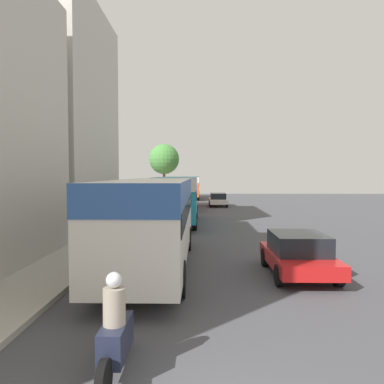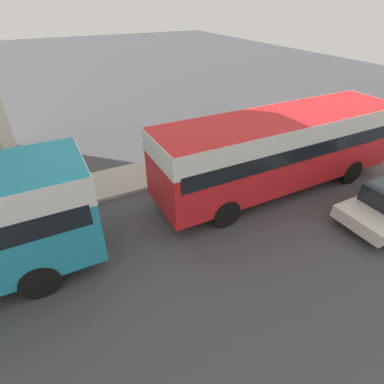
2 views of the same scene
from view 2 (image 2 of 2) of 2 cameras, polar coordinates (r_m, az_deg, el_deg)
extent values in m
cylinder|color=black|center=(10.56, -27.92, -5.92)|extent=(0.28, 1.00, 1.00)
cylinder|color=black|center=(8.76, -27.00, -14.77)|extent=(0.28, 1.00, 1.00)
cube|color=red|center=(11.76, 16.33, 8.08)|extent=(2.45, 9.72, 2.48)
cube|color=white|center=(11.43, 17.02, 12.00)|extent=(2.47, 9.77, 0.74)
cube|color=black|center=(11.64, 16.57, 9.45)|extent=(2.50, 9.33, 0.55)
cylinder|color=black|center=(15.00, 21.43, 7.40)|extent=(0.28, 1.00, 1.00)
cylinder|color=black|center=(13.81, 27.97, 3.43)|extent=(0.28, 1.00, 1.00)
cylinder|color=black|center=(11.55, 0.40, 2.02)|extent=(0.28, 1.00, 1.00)
cylinder|color=black|center=(9.96, 6.43, -4.01)|extent=(0.28, 1.00, 1.00)
cylinder|color=black|center=(11.68, 27.69, -3.00)|extent=(0.22, 0.64, 0.64)
camera|label=1|loc=(29.57, -99.61, -13.78)|focal=35.00mm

